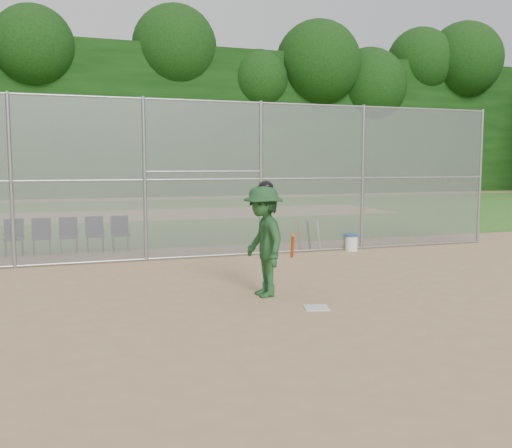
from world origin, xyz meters
name	(u,v)px	position (x,y,z in m)	size (l,w,h in m)	color
ground	(303,300)	(0.00, 0.00, 0.00)	(100.00, 100.00, 0.00)	tan
grass_strip	(149,215)	(0.00, 18.00, 0.01)	(100.00, 100.00, 0.00)	#326E21
dirt_patch_far	(149,215)	(0.00, 18.00, 0.01)	(24.00, 24.00, 0.00)	tan
backstop_fence	(224,176)	(0.00, 5.00, 2.07)	(16.09, 0.09, 4.00)	gray
treeline	(140,101)	(0.00, 20.00, 5.50)	(81.00, 60.00, 11.00)	black
home_plate	(316,308)	(-0.01, -0.59, 0.01)	(0.40, 0.40, 0.02)	silver
batter_at_plate	(264,241)	(-0.54, 0.54, 1.01)	(0.95, 1.41, 2.09)	#1D4922
water_cooler	(351,243)	(3.61, 4.85, 0.23)	(0.36, 0.36, 0.45)	white
spare_bats	(309,236)	(2.50, 5.27, 0.42)	(0.66, 0.31, 0.84)	#D84C14
chair_1	(14,238)	(-5.13, 6.87, 0.48)	(0.54, 0.52, 0.96)	#0F1339
chair_2	(42,237)	(-4.45, 6.87, 0.48)	(0.54, 0.52, 0.96)	#0F1339
chair_3	(69,236)	(-3.78, 6.87, 0.48)	(0.54, 0.52, 0.96)	#0F1339
chair_4	(95,235)	(-3.10, 6.87, 0.48)	(0.54, 0.52, 0.96)	#0F1339
chair_5	(121,234)	(-2.42, 6.87, 0.48)	(0.54, 0.52, 0.96)	#0F1339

